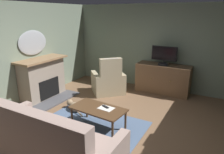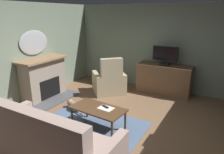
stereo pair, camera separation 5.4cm
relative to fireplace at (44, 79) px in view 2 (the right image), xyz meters
name	(u,v)px [view 2 (the right image)]	position (x,y,z in m)	size (l,w,h in m)	color
ground_plane	(105,133)	(2.38, -0.70, -0.56)	(5.92, 6.60, 0.04)	brown
wall_back	(157,47)	(2.38, 2.36, 0.74)	(5.92, 0.10, 2.56)	gray
wall_left	(10,56)	(-0.33, -0.70, 0.74)	(0.10, 6.60, 2.56)	gray
rug_central	(83,132)	(1.99, -0.90, -0.53)	(2.19, 2.04, 0.01)	slate
fireplace	(44,79)	(0.00, 0.00, 0.00)	(0.94, 1.44, 1.13)	#4C4C51
wall_mirror_oval	(34,43)	(-0.25, 0.00, 0.99)	(0.06, 0.92, 0.65)	#B2B7BF
tv_cabinet	(164,80)	(2.76, 2.01, -0.14)	(1.54, 0.57, 0.85)	#4A3523
television	(165,55)	(2.76, 1.95, 0.60)	(0.71, 0.20, 0.54)	black
coffee_table	(98,110)	(2.18, -0.64, -0.13)	(1.14, 0.66, 0.46)	#4C331E
tv_remote	(105,107)	(2.30, -0.54, -0.07)	(0.17, 0.05, 0.02)	black
folded_newspaper	(106,108)	(2.33, -0.58, -0.08)	(0.30, 0.22, 0.01)	silver
sofa_floral	(49,144)	(2.08, -1.87, -0.21)	(2.23, 0.91, 1.02)	#A3897F
armchair_in_far_corner	(109,82)	(1.37, 1.20, -0.20)	(1.19, 1.19, 1.12)	tan
cat	(74,106)	(1.21, -0.23, -0.43)	(0.68, 0.38, 0.23)	#937A5B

